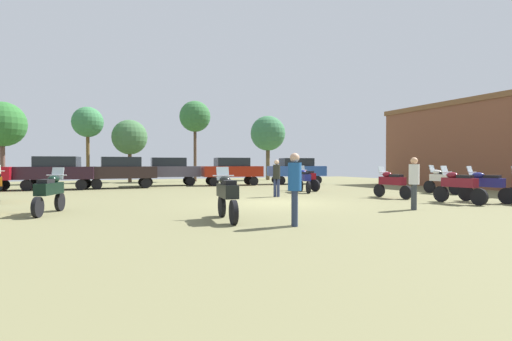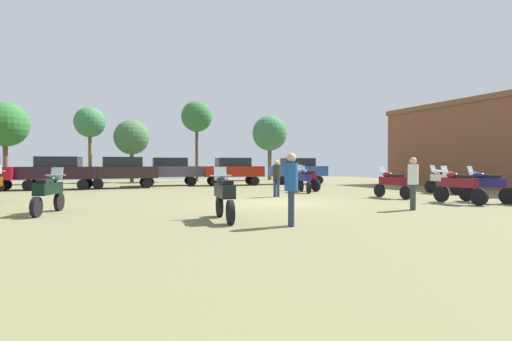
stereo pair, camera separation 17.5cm
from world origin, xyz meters
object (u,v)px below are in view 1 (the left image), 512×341
object	(u,v)px
motorcycle_3	(306,178)
car_5	(121,170)
motorcycle_1	(227,194)
tree_3	(130,137)
car_3	(296,169)
car_1	(232,169)
motorcycle_9	(304,179)
motorcycle_10	(442,180)
person_1	(277,175)
tree_4	(268,134)
car_2	(57,170)
person_2	(295,183)
motorcycle_5	(50,191)
person_3	(414,179)
tree_1	(2,124)
motorcycle_11	(459,185)
tree_5	(195,117)
car_4	(168,169)
tree_2	(88,123)
motorcycle_7	(485,185)
motorcycle_6	(392,183)

from	to	relation	value
motorcycle_3	car_5	xyz separation A→B (m)	(-9.64, 6.85, 0.43)
motorcycle_1	tree_3	world-z (taller)	tree_3
car_3	car_1	bearing A→B (deg)	97.31
motorcycle_9	motorcycle_3	bearing A→B (deg)	70.49
motorcycle_10	tree_3	xyz separation A→B (m)	(-13.58, 19.86, 3.08)
person_1	tree_4	xyz separation A→B (m)	(7.98, 17.59, 3.49)
car_1	car_2	bearing A→B (deg)	97.29
motorcycle_9	car_3	world-z (taller)	car_3
person_2	motorcycle_1	bearing A→B (deg)	-120.53
motorcycle_3	motorcycle_5	bearing A→B (deg)	-167.67
car_1	car_3	bearing A→B (deg)	-87.32
person_3	tree_1	size ratio (longest dim) A/B	0.28
motorcycle_11	tree_5	bearing A→B (deg)	96.35
car_4	car_3	bearing A→B (deg)	-95.26
tree_1	tree_2	world-z (taller)	tree_1
motorcycle_1	motorcycle_7	distance (m)	11.18
motorcycle_10	person_3	distance (m)	8.23
motorcycle_1	car_3	size ratio (longest dim) A/B	0.47
motorcycle_11	car_4	size ratio (longest dim) A/B	0.50
motorcycle_1	person_2	world-z (taller)	person_2
tree_3	motorcycle_10	bearing A→B (deg)	-55.62
motorcycle_7	car_3	world-z (taller)	car_3
car_2	tree_4	size ratio (longest dim) A/B	0.73
tree_4	tree_5	world-z (taller)	tree_5
motorcycle_10	tree_4	size ratio (longest dim) A/B	0.34
car_3	tree_3	world-z (taller)	tree_3
car_1	person_2	world-z (taller)	car_1
motorcycle_7	motorcycle_11	xyz separation A→B (m)	(-1.36, 0.14, 0.01)
motorcycle_10	tree_1	size ratio (longest dim) A/B	0.34
motorcycle_6	motorcycle_11	size ratio (longest dim) A/B	0.94
motorcycle_7	tree_2	xyz separation A→B (m)	(-14.63, 23.16, 4.14)
motorcycle_11	tree_3	xyz separation A→B (m)	(-10.00, 23.68, 3.08)
motorcycle_7	tree_2	size ratio (longest dim) A/B	0.35
person_1	tree_5	world-z (taller)	tree_5
car_2	motorcycle_11	bearing A→B (deg)	-126.22
motorcycle_6	tree_5	distance (m)	20.94
motorcycle_11	car_1	size ratio (longest dim) A/B	0.50
motorcycle_9	tree_3	world-z (taller)	tree_3
car_2	person_3	bearing A→B (deg)	-134.44
motorcycle_9	tree_5	size ratio (longest dim) A/B	0.30
car_4	tree_2	bearing A→B (deg)	46.56
motorcycle_1	car_4	xyz separation A→B (m)	(1.82, 17.67, 0.45)
tree_2	tree_4	size ratio (longest dim) A/B	0.98
car_1	tree_4	xyz separation A→B (m)	(6.51, 7.50, 3.34)
person_3	tree_5	bearing A→B (deg)	-146.30
motorcycle_11	motorcycle_6	bearing A→B (deg)	96.61
car_3	motorcycle_5	bearing A→B (deg)	138.84
tree_4	motorcycle_3	bearing A→B (deg)	-107.29
motorcycle_11	tree_2	distance (m)	26.89
motorcycle_5	tree_5	world-z (taller)	tree_5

